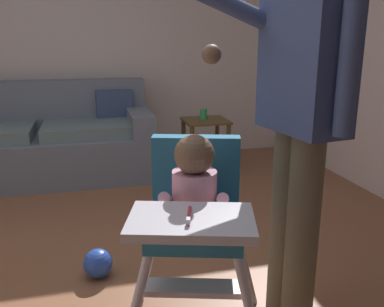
{
  "coord_description": "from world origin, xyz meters",
  "views": [
    {
      "loc": [
        -0.04,
        -1.99,
        1.25
      ],
      "look_at": [
        0.4,
        -0.23,
        0.75
      ],
      "focal_mm": 39.22,
      "sensor_mm": 36.0,
      "label": 1
    }
  ],
  "objects_px": {
    "sippy_cup": "(204,114)",
    "high_chair": "(195,206)",
    "toy_ball": "(98,263)",
    "couch": "(41,142)",
    "adult_standing": "(301,114)",
    "side_table": "(205,134)"
  },
  "relations": [
    {
      "from": "sippy_cup",
      "to": "high_chair",
      "type": "bearing_deg",
      "value": -106.41
    },
    {
      "from": "toy_ball",
      "to": "sippy_cup",
      "type": "distance_m",
      "value": 1.96
    },
    {
      "from": "couch",
      "to": "adult_standing",
      "type": "height_order",
      "value": "adult_standing"
    },
    {
      "from": "couch",
      "to": "adult_standing",
      "type": "bearing_deg",
      "value": 28.02
    },
    {
      "from": "toy_ball",
      "to": "sippy_cup",
      "type": "height_order",
      "value": "sippy_cup"
    },
    {
      "from": "toy_ball",
      "to": "high_chair",
      "type": "bearing_deg",
      "value": -58.28
    },
    {
      "from": "high_chair",
      "to": "sippy_cup",
      "type": "xyz_separation_m",
      "value": [
        0.65,
        2.2,
        -0.05
      ]
    },
    {
      "from": "couch",
      "to": "toy_ball",
      "type": "bearing_deg",
      "value": 13.12
    },
    {
      "from": "couch",
      "to": "toy_ball",
      "type": "xyz_separation_m",
      "value": [
        0.43,
        -1.86,
        -0.25
      ]
    },
    {
      "from": "couch",
      "to": "adult_standing",
      "type": "distance_m",
      "value": 2.79
    },
    {
      "from": "high_chair",
      "to": "sippy_cup",
      "type": "distance_m",
      "value": 2.3
    },
    {
      "from": "couch",
      "to": "toy_ball",
      "type": "height_order",
      "value": "couch"
    },
    {
      "from": "toy_ball",
      "to": "side_table",
      "type": "relative_size",
      "value": 0.3
    },
    {
      "from": "high_chair",
      "to": "side_table",
      "type": "distance_m",
      "value": 2.31
    },
    {
      "from": "couch",
      "to": "toy_ball",
      "type": "relative_size",
      "value": 12.64
    },
    {
      "from": "high_chair",
      "to": "adult_standing",
      "type": "height_order",
      "value": "adult_standing"
    },
    {
      "from": "adult_standing",
      "to": "toy_ball",
      "type": "relative_size",
      "value": 10.57
    },
    {
      "from": "adult_standing",
      "to": "toy_ball",
      "type": "bearing_deg",
      "value": -41.17
    },
    {
      "from": "high_chair",
      "to": "toy_ball",
      "type": "distance_m",
      "value": 0.9
    },
    {
      "from": "couch",
      "to": "sippy_cup",
      "type": "distance_m",
      "value": 1.5
    },
    {
      "from": "couch",
      "to": "high_chair",
      "type": "bearing_deg",
      "value": 18.19
    },
    {
      "from": "high_chair",
      "to": "toy_ball",
      "type": "height_order",
      "value": "high_chair"
    }
  ]
}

